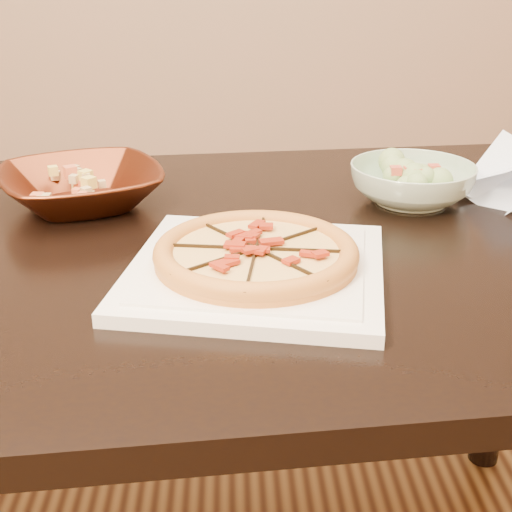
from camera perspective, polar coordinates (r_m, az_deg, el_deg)
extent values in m
cube|color=black|center=(1.07, -4.41, 0.39)|extent=(1.54, 1.07, 0.04)
cylinder|color=black|center=(1.70, 19.12, -5.72)|extent=(0.07, 0.07, 0.71)
cube|color=white|center=(0.93, 0.00, -1.18)|extent=(0.38, 0.38, 0.02)
cube|color=white|center=(0.93, 0.00, -0.57)|extent=(0.32, 0.32, 0.00)
cylinder|color=#B7771E|center=(0.93, 0.00, -0.11)|extent=(0.26, 0.26, 0.01)
torus|color=#B7771E|center=(0.92, 0.00, 0.34)|extent=(0.27, 0.27, 0.03)
cylinder|color=#EBCF79|center=(0.92, 0.00, 0.28)|extent=(0.22, 0.22, 0.01)
cube|color=black|center=(0.92, 0.00, 0.57)|extent=(0.04, 0.26, 0.01)
cube|color=black|center=(0.92, 0.00, 0.57)|extent=(0.16, 0.21, 0.01)
cube|color=black|center=(0.92, 0.00, 0.57)|extent=(0.26, 0.04, 0.01)
cube|color=black|center=(0.92, 0.00, 0.57)|extent=(0.21, 0.16, 0.01)
cube|color=#A82713|center=(0.92, 1.19, 0.70)|extent=(0.03, 0.02, 0.00)
cube|color=#A82713|center=(0.93, 2.64, 0.97)|extent=(0.03, 0.02, 0.00)
cube|color=#A82713|center=(0.95, 3.55, 1.55)|extent=(0.03, 0.02, 0.00)
cube|color=#A82713|center=(0.94, 1.07, 1.21)|extent=(0.03, 0.03, 0.00)
cube|color=#A82713|center=(0.96, 1.21, 1.83)|extent=(0.02, 0.03, 0.00)
cube|color=#A82713|center=(0.99, 0.42, 2.44)|extent=(0.02, 0.03, 0.00)
cube|color=#A82713|center=(0.95, -0.44, 1.52)|extent=(0.02, 0.03, 0.00)
cube|color=#A82713|center=(0.97, -1.76, 1.90)|extent=(0.02, 0.03, 0.00)
cube|color=#A82713|center=(0.97, -3.68, 2.00)|extent=(0.03, 0.03, 0.00)
cube|color=#A82713|center=(0.94, -2.31, 1.13)|extent=(0.03, 0.02, 0.00)
cube|color=#A82713|center=(0.93, -4.05, 0.89)|extent=(0.03, 0.02, 0.00)
cube|color=#A82713|center=(0.92, -1.45, 0.62)|extent=(0.03, 0.02, 0.00)
cube|color=#A82713|center=(0.90, -2.67, 0.13)|extent=(0.03, 0.02, 0.00)
cube|color=#A82713|center=(0.87, -3.19, -0.66)|extent=(0.03, 0.03, 0.00)
cube|color=#A82713|center=(0.89, -0.79, 0.03)|extent=(0.02, 0.03, 0.00)
cube|color=#A82713|center=(0.87, -0.35, -0.68)|extent=(0.02, 0.03, 0.00)
cube|color=#A82713|center=(0.85, 1.18, -1.32)|extent=(0.02, 0.03, 0.00)
cube|color=#A82713|center=(0.89, 1.26, -0.09)|extent=(0.02, 0.03, 0.00)
cube|color=#A82713|center=(0.88, 3.07, -0.32)|extent=(0.03, 0.03, 0.00)
cube|color=#A82713|center=(0.91, 1.22, 0.54)|extent=(0.03, 0.02, 0.00)
imported|color=#5E2814|center=(1.22, -13.75, 5.35)|extent=(0.34, 0.34, 0.06)
cube|color=tan|center=(1.21, -13.96, 7.43)|extent=(0.03, 0.03, 0.03)
cube|color=#DA653D|center=(1.21, -13.12, 7.53)|extent=(0.03, 0.03, 0.03)
cube|color=#E7CC52|center=(1.22, -12.39, 7.72)|extent=(0.03, 0.03, 0.03)
cube|color=tan|center=(1.23, -11.92, 7.99)|extent=(0.03, 0.03, 0.03)
cube|color=#DA653D|center=(1.21, -13.66, 7.55)|extent=(0.03, 0.03, 0.03)
cube|color=#E7CC52|center=(1.23, -13.40, 7.79)|extent=(0.03, 0.03, 0.03)
cube|color=tan|center=(1.25, -13.58, 8.01)|extent=(0.03, 0.03, 0.03)
cube|color=#DA653D|center=(1.21, -13.96, 7.46)|extent=(0.03, 0.03, 0.03)
cube|color=#E7CC52|center=(1.22, -14.26, 7.63)|extent=(0.03, 0.03, 0.03)
cube|color=tan|center=(1.24, -14.93, 7.72)|extent=(0.03, 0.03, 0.03)
cube|color=#DA653D|center=(1.24, -15.88, 7.69)|extent=(0.03, 0.03, 0.03)
cube|color=#E7CC52|center=(1.21, -14.45, 7.45)|extent=(0.03, 0.03, 0.03)
cube|color=tan|center=(1.21, -15.32, 7.37)|extent=(0.03, 0.03, 0.03)
cube|color=#DA653D|center=(1.20, -16.18, 7.17)|extent=(0.03, 0.03, 0.03)
cube|color=#E7CC52|center=(1.21, -14.12, 7.40)|extent=(0.03, 0.03, 0.03)
cube|color=tan|center=(1.20, -14.80, 7.20)|extent=(0.03, 0.03, 0.03)
cube|color=#DA653D|center=(1.18, -15.19, 6.93)|extent=(0.03, 0.03, 0.03)
cube|color=#E7CC52|center=(1.16, -15.16, 6.64)|extent=(0.03, 0.03, 0.03)
cube|color=tan|center=(1.19, -14.07, 7.25)|extent=(0.03, 0.03, 0.03)
cube|color=#DA653D|center=(1.18, -13.84, 7.04)|extent=(0.03, 0.03, 0.03)
cube|color=#E7CC52|center=(1.16, -13.16, 6.90)|extent=(0.03, 0.03, 0.03)
cube|color=tan|center=(1.20, -13.81, 7.39)|extent=(0.03, 0.03, 0.03)
cube|color=#DA653D|center=(1.19, -13.11, 7.32)|extent=(0.03, 0.03, 0.03)
cube|color=#E7CC52|center=(1.19, -12.18, 7.37)|extent=(0.03, 0.03, 0.03)
imported|color=#B4D3B9|center=(1.23, 12.36, 5.68)|extent=(0.27, 0.27, 0.07)
sphere|color=#8EB55F|center=(1.22, 12.57, 7.95)|extent=(0.04, 0.04, 0.04)
sphere|color=#8EB55F|center=(1.23, 13.26, 8.05)|extent=(0.04, 0.04, 0.04)
sphere|color=#8EB55F|center=(1.25, 13.21, 8.33)|extent=(0.04, 0.04, 0.04)
sphere|color=#8EB55F|center=(1.23, 12.50, 8.09)|extent=(0.04, 0.04, 0.04)
sphere|color=#8EB55F|center=(1.24, 11.75, 8.32)|extent=(0.04, 0.04, 0.04)
sphere|color=#8EB55F|center=(1.22, 12.47, 7.97)|extent=(0.04, 0.04, 0.04)
sphere|color=#8EB55F|center=(1.22, 11.52, 8.03)|extent=(0.04, 0.04, 0.04)
sphere|color=#8EB55F|center=(1.20, 10.78, 7.85)|extent=(0.04, 0.04, 0.04)
sphere|color=#8EB55F|center=(1.21, 12.20, 7.84)|extent=(0.04, 0.04, 0.04)
sphere|color=#8EB55F|center=(1.18, 12.37, 7.55)|extent=(0.04, 0.04, 0.04)
sphere|color=#8EB55F|center=(1.21, 12.65, 7.88)|extent=(0.04, 0.04, 0.04)
sphere|color=#8EB55F|center=(1.20, 13.45, 7.67)|extent=(0.04, 0.04, 0.04)
sphere|color=#8EB55F|center=(1.21, 14.62, 7.64)|extent=(0.04, 0.04, 0.04)
cube|color=#CF4B36|center=(1.24, 13.40, 7.79)|extent=(0.02, 0.02, 0.01)
cube|color=#CF4B36|center=(1.24, 11.32, 7.87)|extent=(0.02, 0.02, 0.01)
cube|color=#CF4B36|center=(1.19, 11.62, 7.28)|extent=(0.02, 0.02, 0.01)
cube|color=#CF4B36|center=(1.20, 13.77, 7.19)|extent=(0.02, 0.02, 0.01)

